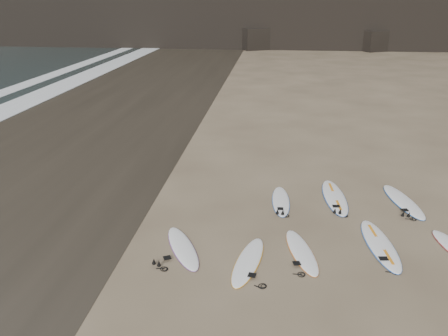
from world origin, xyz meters
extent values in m
plane|color=#897559|center=(0.00, 0.00, 0.00)|extent=(240.00, 240.00, 0.00)
cube|color=#383026|center=(-13.00, 10.00, 0.00)|extent=(12.00, 200.00, 0.01)
cube|color=black|center=(8.00, 45.00, 1.16)|extent=(4.23, 4.46, 2.33)
cube|color=black|center=(-6.00, 45.00, 1.25)|extent=(4.49, 4.76, 2.49)
ellipsoid|color=white|center=(-3.80, -0.97, 0.04)|extent=(0.98, 2.34, 0.08)
ellipsoid|color=white|center=(-2.46, -0.38, 0.04)|extent=(1.05, 2.26, 0.08)
ellipsoid|color=white|center=(-0.38, 0.18, 0.05)|extent=(0.91, 2.70, 0.10)
ellipsoid|color=white|center=(-2.96, 2.54, 0.04)|extent=(0.61, 2.22, 0.08)
ellipsoid|color=white|center=(-1.21, 3.02, 0.05)|extent=(0.82, 2.77, 0.10)
ellipsoid|color=white|center=(0.93, 2.94, 0.05)|extent=(1.11, 2.64, 0.09)
ellipsoid|color=white|center=(-5.53, -0.53, 0.04)|extent=(1.49, 2.26, 0.08)
camera|label=1|loc=(-3.37, -10.17, 6.17)|focal=35.00mm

